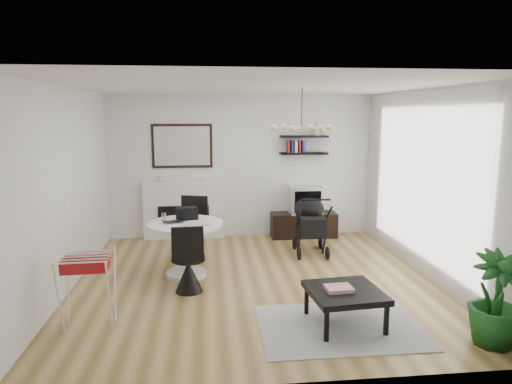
{
  "coord_description": "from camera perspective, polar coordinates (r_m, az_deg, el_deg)",
  "views": [
    {
      "loc": [
        -0.63,
        -6.11,
        2.34
      ],
      "look_at": [
        0.06,
        0.4,
        1.22
      ],
      "focal_mm": 32.0,
      "sensor_mm": 36.0,
      "label": 1
    }
  ],
  "objects": [
    {
      "name": "floor",
      "position": [
        6.58,
        -0.16,
        -11.1
      ],
      "size": [
        5.0,
        5.0,
        0.0
      ],
      "primitive_type": "plane",
      "color": "olive",
      "rests_on": "ground"
    },
    {
      "name": "ceiling",
      "position": [
        6.16,
        -0.17,
        13.09
      ],
      "size": [
        5.0,
        5.0,
        0.0
      ],
      "primitive_type": "plane",
      "color": "white",
      "rests_on": "wall_back"
    },
    {
      "name": "wall_back",
      "position": [
        8.69,
        -1.87,
        3.21
      ],
      "size": [
        5.0,
        0.0,
        5.0
      ],
      "primitive_type": "plane",
      "rotation": [
        1.57,
        0.0,
        0.0
      ],
      "color": "white",
      "rests_on": "floor"
    },
    {
      "name": "wall_left",
      "position": [
        6.47,
        -22.77,
        0.17
      ],
      "size": [
        0.0,
        5.0,
        5.0
      ],
      "primitive_type": "plane",
      "rotation": [
        1.57,
        0.0,
        1.57
      ],
      "color": "white",
      "rests_on": "floor"
    },
    {
      "name": "wall_right",
      "position": [
        6.94,
        20.82,
        0.9
      ],
      "size": [
        0.0,
        5.0,
        5.0
      ],
      "primitive_type": "plane",
      "rotation": [
        1.57,
        0.0,
        -1.57
      ],
      "color": "white",
      "rests_on": "floor"
    },
    {
      "name": "sheer_curtain",
      "position": [
        7.08,
        19.38,
        1.14
      ],
      "size": [
        0.04,
        3.6,
        2.6
      ],
      "primitive_type": "cube",
      "color": "white",
      "rests_on": "wall_right"
    },
    {
      "name": "fireplace",
      "position": [
        8.71,
        -9.05,
        -1.33
      ],
      "size": [
        1.5,
        0.17,
        2.16
      ],
      "color": "white",
      "rests_on": "floor"
    },
    {
      "name": "shelf_lower",
      "position": [
        8.71,
        5.98,
        4.82
      ],
      "size": [
        0.9,
        0.25,
        0.04
      ],
      "primitive_type": "cube",
      "color": "black",
      "rests_on": "wall_back"
    },
    {
      "name": "shelf_upper",
      "position": [
        8.69,
        6.02,
        6.92
      ],
      "size": [
        0.9,
        0.25,
        0.04
      ],
      "primitive_type": "cube",
      "color": "black",
      "rests_on": "wall_back"
    },
    {
      "name": "pendant_lamp",
      "position": [
        6.55,
        5.71,
        8.03
      ],
      "size": [
        0.9,
        0.9,
        0.1
      ],
      "primitive_type": null,
      "color": "tan",
      "rests_on": "ceiling"
    },
    {
      "name": "tv_console",
      "position": [
        8.84,
        5.96,
        -4.09
      ],
      "size": [
        1.25,
        0.44,
        0.47
      ],
      "primitive_type": "cube",
      "color": "black",
      "rests_on": "floor"
    },
    {
      "name": "crt_tv",
      "position": [
        8.73,
        6.15,
        -0.95
      ],
      "size": [
        0.59,
        0.52,
        0.52
      ],
      "color": "silver",
      "rests_on": "tv_console"
    },
    {
      "name": "dining_table",
      "position": [
        6.71,
        -8.79,
        -6.06
      ],
      "size": [
        1.09,
        1.09,
        0.8
      ],
      "color": "white",
      "rests_on": "floor"
    },
    {
      "name": "laptop",
      "position": [
        6.62,
        -10.09,
        -3.77
      ],
      "size": [
        0.37,
        0.3,
        0.03
      ],
      "primitive_type": "imported",
      "rotation": [
        0.0,
        0.0,
        0.34
      ],
      "color": "black",
      "rests_on": "dining_table"
    },
    {
      "name": "black_bag",
      "position": [
        6.83,
        -8.63,
        -2.66
      ],
      "size": [
        0.34,
        0.25,
        0.18
      ],
      "primitive_type": "cube",
      "rotation": [
        0.0,
        0.0,
        0.26
      ],
      "color": "black",
      "rests_on": "dining_table"
    },
    {
      "name": "newspaper",
      "position": [
        6.55,
        -7.39,
        -3.91
      ],
      "size": [
        0.42,
        0.36,
        0.01
      ],
      "primitive_type": "cube",
      "rotation": [
        0.0,
        0.0,
        0.13
      ],
      "color": "silver",
      "rests_on": "dining_table"
    },
    {
      "name": "drinking_glass",
      "position": [
        6.84,
        -11.44,
        -3.02
      ],
      "size": [
        0.06,
        0.06,
        0.11
      ],
      "primitive_type": "cylinder",
      "color": "white",
      "rests_on": "dining_table"
    },
    {
      "name": "chair_far",
      "position": [
        7.46,
        -8.08,
        -6.04
      ],
      "size": [
        0.53,
        0.54,
        1.03
      ],
      "rotation": [
        0.0,
        0.0,
        -0.3
      ],
      "color": "black",
      "rests_on": "floor"
    },
    {
      "name": "chair_near",
      "position": [
        6.18,
        -8.42,
        -9.7
      ],
      "size": [
        0.45,
        0.45,
        0.94
      ],
      "rotation": [
        0.0,
        0.0,
        3.17
      ],
      "color": "black",
      "rests_on": "floor"
    },
    {
      "name": "drying_rack",
      "position": [
        5.45,
        -20.25,
        -11.34
      ],
      "size": [
        0.57,
        0.54,
        0.83
      ],
      "rotation": [
        0.0,
        0.0,
        0.05
      ],
      "color": "white",
      "rests_on": "floor"
    },
    {
      "name": "stroller",
      "position": [
        7.79,
        6.78,
        -4.41
      ],
      "size": [
        0.56,
        0.88,
        1.04
      ],
      "rotation": [
        0.0,
        0.0,
        -0.06
      ],
      "color": "black",
      "rests_on": "floor"
    },
    {
      "name": "rug",
      "position": [
        5.37,
        10.33,
        -16.23
      ],
      "size": [
        1.78,
        1.28,
        0.01
      ],
      "primitive_type": "cube",
      "color": "#AAAAAA",
      "rests_on": "floor"
    },
    {
      "name": "coffee_table",
      "position": [
        5.29,
        11.06,
        -12.35
      ],
      "size": [
        0.86,
        0.86,
        0.4
      ],
      "rotation": [
        0.0,
        0.0,
        0.1
      ],
      "color": "black",
      "rests_on": "rug"
    },
    {
      "name": "magazines",
      "position": [
        5.23,
        10.32,
        -11.78
      ],
      "size": [
        0.31,
        0.25,
        0.04
      ],
      "primitive_type": "cube",
      "rotation": [
        0.0,
        0.0,
        0.06
      ],
      "color": "#B6392D",
      "rests_on": "coffee_table"
    },
    {
      "name": "potted_plant",
      "position": [
        5.33,
        27.79,
        -11.77
      ],
      "size": [
        0.6,
        0.6,
        0.98
      ],
      "primitive_type": "imported",
      "rotation": [
        0.0,
        0.0,
        0.1
      ],
      "color": "#164F1A",
      "rests_on": "floor"
    }
  ]
}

